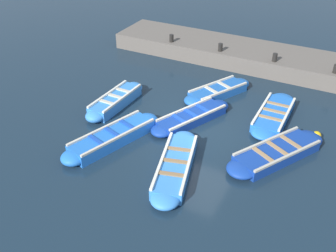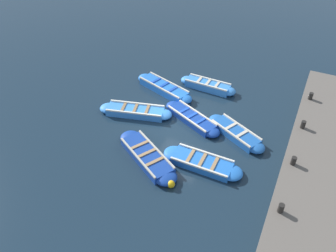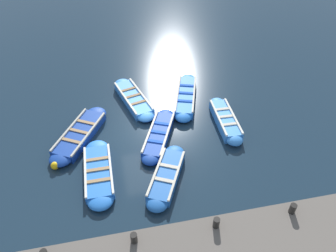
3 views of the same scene
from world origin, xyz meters
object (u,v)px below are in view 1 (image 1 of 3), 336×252
Objects in this scene: boat_inner_gap at (277,153)px; buoy_orange_near at (316,136)px; boat_end_of_row at (274,115)px; bollard_south at (336,69)px; boat_drifting at (113,137)px; bollard_mid_south at (275,57)px; bollard_north at (171,38)px; bollard_mid_north at (220,47)px; boat_centre at (191,117)px; boat_outer_left at (116,101)px; boat_far_corner at (175,166)px; boat_alongside at (218,92)px.

boat_inner_gap reaches higher than buoy_orange_near.
bollard_south is (-3.34, 1.50, 0.74)m from boat_end_of_row.
bollard_mid_south is (-7.24, 3.34, 0.70)m from boat_drifting.
bollard_mid_north is at bearing 90.00° from bollard_north.
bollard_mid_north is at bearing -170.23° from boat_centre.
boat_inner_gap is 5.84m from bollard_mid_south.
boat_centre is at bearing 96.02° from boat_outer_left.
bollard_south is (-7.24, 5.78, 0.70)m from boat_drifting.
boat_centre is (-0.70, -3.21, -0.01)m from boat_inner_gap.
boat_outer_left is 5.24m from bollard_north.
buoy_orange_near is at bearing 118.82° from boat_drifting.
boat_outer_left reaches higher than boat_end_of_row.
boat_end_of_row is at bearing 156.77° from boat_far_corner.
boat_far_corner is at bearing -43.66° from buoy_orange_near.
boat_centre is at bearing -102.26° from boat_inner_gap.
boat_centre is at bearing 33.95° from bollard_north.
bollard_mid_north is at bearing 157.37° from boat_outer_left.
boat_far_corner is at bearing -23.23° from boat_end_of_row.
bollard_south is (0.00, 4.88, 0.00)m from bollard_mid_north.
boat_outer_left is 6.96m from bollard_mid_south.
boat_drifting is at bearing -97.99° from boat_far_corner.
boat_drifting is at bearing -7.11° from bollard_mid_north.
boat_alongside is 4.03m from boat_outer_left.
boat_far_corner is 4.97m from boat_alongside.
bollard_north is at bearing -130.62° from boat_inner_gap.
bollard_north is (-5.56, -6.49, 0.73)m from boat_inner_gap.
boat_centre is 2.96m from boat_end_of_row.
boat_end_of_row is 6.75m from bollard_north.
bollard_south reaches higher than boat_outer_left.
boat_end_of_row is 4.81m from bollard_mid_north.
bollard_south is at bearing 141.39° from boat_drifting.
boat_far_corner is 1.17× the size of boat_alongside.
boat_drifting is at bearing -22.14° from boat_alongside.
boat_alongside is 10.42× the size of buoy_orange_near.
boat_far_corner is at bearing 57.18° from boat_outer_left.
boat_far_corner is 7.67m from bollard_mid_south.
boat_inner_gap is at bearing -8.43° from bollard_south.
boat_far_corner is 8.31m from bollard_south.
bollard_south is at bearing 171.57° from boat_inner_gap.
bollard_mid_south is at bearing 173.39° from boat_far_corner.
boat_inner_gap is 8.58m from bollard_north.
boat_far_corner reaches higher than boat_inner_gap.
boat_drifting is at bearing -38.61° from bollard_south.
boat_centre is 5.18m from bollard_mid_south.
boat_drifting is 7.33m from bollard_mid_north.
boat_centre is 9.82× the size of bollard_north.
boat_alongside is 9.14× the size of bollard_mid_north.
boat_inner_gap is 1.08× the size of boat_end_of_row.
boat_end_of_row is 11.20× the size of buoy_orange_near.
bollard_mid_north reaches higher than boat_inner_gap.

